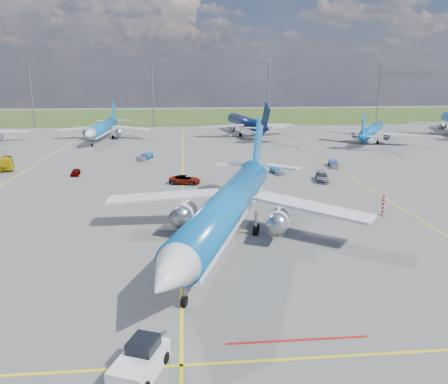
{
  "coord_description": "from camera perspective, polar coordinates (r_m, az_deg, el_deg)",
  "views": [
    {
      "loc": [
        0.56,
        -43.92,
        17.84
      ],
      "look_at": [
        5.15,
        6.93,
        4.0
      ],
      "focal_mm": 35.0,
      "sensor_mm": 36.0,
      "label": 1
    }
  ],
  "objects": [
    {
      "name": "warning_post",
      "position": [
        60.08,
        20.13,
        -1.57
      ],
      "size": [
        0.5,
        0.5,
        3.0
      ],
      "primitive_type": "cylinder",
      "color": "red",
      "rests_on": "ground"
    },
    {
      "name": "taxiway_lines",
      "position": [
        73.81,
        -5.31,
        1.12
      ],
      "size": [
        60.25,
        160.0,
        0.02
      ],
      "color": "yellow",
      "rests_on": "ground"
    },
    {
      "name": "service_car_b",
      "position": [
        73.38,
        -5.12,
        1.62
      ],
      "size": [
        5.64,
        3.5,
        1.46
      ],
      "primitive_type": "imported",
      "rotation": [
        0.0,
        0.0,
        1.35
      ],
      "color": "#999999",
      "rests_on": "ground"
    },
    {
      "name": "main_airliner",
      "position": [
        48.48,
        0.46,
        -6.42
      ],
      "size": [
        45.59,
        51.94,
        11.38
      ],
      "primitive_type": null,
      "rotation": [
        0.0,
        0.0,
        -0.34
      ],
      "color": "#0B5BA4",
      "rests_on": "ground"
    },
    {
      "name": "bg_jet_nnw",
      "position": [
        127.46,
        -15.5,
        6.57
      ],
      "size": [
        29.35,
        37.45,
        9.43
      ],
      "primitive_type": null,
      "rotation": [
        0.0,
        0.0,
        -0.05
      ],
      "color": "#0B5BA4",
      "rests_on": "ground"
    },
    {
      "name": "ground",
      "position": [
        47.41,
        -5.49,
        -7.01
      ],
      "size": [
        400.0,
        400.0,
        0.0
      ],
      "primitive_type": "plane",
      "color": "#535351",
      "rests_on": "ground"
    },
    {
      "name": "pushback_tug",
      "position": [
        29.16,
        -10.85,
        -20.85
      ],
      "size": [
        3.66,
        6.04,
        2.04
      ],
      "rotation": [
        0.0,
        0.0,
        -0.38
      ],
      "color": "silver",
      "rests_on": "ground"
    },
    {
      "name": "bg_jet_ne",
      "position": [
        125.53,
        18.61,
        6.21
      ],
      "size": [
        38.97,
        41.53,
        8.69
      ],
      "primitive_type": null,
      "rotation": [
        0.0,
        0.0,
        2.59
      ],
      "color": "#0B5BA4",
      "rests_on": "ground"
    },
    {
      "name": "floodlight_masts",
      "position": [
        154.3,
        -1.69,
        13.2
      ],
      "size": [
        202.2,
        0.5,
        22.7
      ],
      "color": "slate",
      "rests_on": "ground"
    },
    {
      "name": "grass_strip",
      "position": [
        194.74,
        -5.38,
        9.85
      ],
      "size": [
        400.0,
        80.0,
        0.01
      ],
      "primitive_type": "cube",
      "color": "#2D4719",
      "rests_on": "ground"
    },
    {
      "name": "service_car_c",
      "position": [
        76.84,
        12.68,
        1.95
      ],
      "size": [
        3.18,
        5.54,
        1.51
      ],
      "primitive_type": "imported",
      "rotation": [
        0.0,
        0.0,
        -0.21
      ],
      "color": "#999999",
      "rests_on": "ground"
    },
    {
      "name": "service_car_a",
      "position": [
        83.83,
        -18.83,
        2.47
      ],
      "size": [
        1.63,
        3.57,
        1.19
      ],
      "primitive_type": "imported",
      "rotation": [
        0.0,
        0.0,
        0.07
      ],
      "color": "#999999",
      "rests_on": "ground"
    },
    {
      "name": "baggage_tug_c",
      "position": [
        95.86,
        -10.28,
        4.54
      ],
      "size": [
        3.21,
        5.46,
        1.19
      ],
      "rotation": [
        0.0,
        0.0,
        -0.37
      ],
      "color": "#174D8D",
      "rests_on": "ground"
    },
    {
      "name": "baggage_tug_w",
      "position": [
        81.16,
        6.89,
        2.68
      ],
      "size": [
        2.06,
        4.35,
        0.95
      ],
      "rotation": [
        0.0,
        0.0,
        0.23
      ],
      "color": "#165189",
      "rests_on": "ground"
    },
    {
      "name": "baggage_tug_e",
      "position": [
        89.52,
        14.1,
        3.56
      ],
      "size": [
        2.29,
        5.18,
        1.13
      ],
      "rotation": [
        0.0,
        0.0,
        -0.2
      ],
      "color": "#1C4AAB",
      "rests_on": "ground"
    },
    {
      "name": "bg_jet_n",
      "position": [
        133.29,
        2.85,
        7.46
      ],
      "size": [
        36.4,
        44.13,
        10.38
      ],
      "primitive_type": null,
      "rotation": [
        0.0,
        0.0,
        3.31
      ],
      "color": "#07173F",
      "rests_on": "ground"
    }
  ]
}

